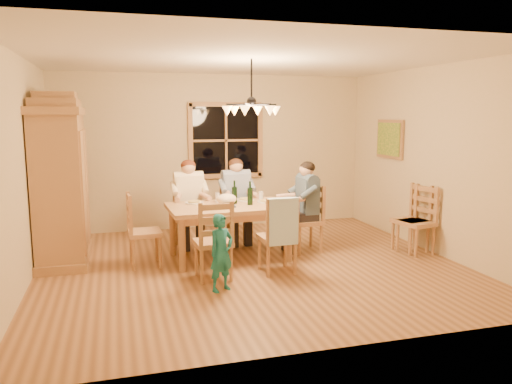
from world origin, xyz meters
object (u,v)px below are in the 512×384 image
object	(u,v)px
chair_end_left	(145,244)
adult_plaid_man	(236,190)
chair_near_left	(213,255)
chair_far_left	(190,227)
chair_spare_front	(410,231)
adult_slate_man	(306,195)
chair_far_right	(236,224)
chandelier	(252,109)
chair_spare_back	(416,233)
chair_end_right	(306,231)
wine_bottle_b	(250,193)
adult_woman	(189,192)
child	(221,253)
armoire	(61,185)
chair_near_right	(277,249)
dining_table	(229,212)
wine_bottle_a	(234,192)

from	to	relation	value
chair_end_left	adult_plaid_man	distance (m)	1.77
chair_near_left	chair_end_left	bearing A→B (deg)	133.26
chair_far_left	chair_spare_front	bearing A→B (deg)	157.54
chair_near_left	adult_slate_man	bearing A→B (deg)	26.57
chair_near_left	chair_far_right	bearing A→B (deg)	64.80
chandelier	chair_spare_back	xyz separation A→B (m)	(2.45, -0.06, -1.77)
chair_far_right	chair_spare_back	xyz separation A→B (m)	(2.36, -1.30, 0.00)
chair_far_right	chair_end_right	xyz separation A→B (m)	(0.87, -0.76, 0.00)
chair_end_right	adult_slate_man	xyz separation A→B (m)	(0.00, -0.00, 0.54)
chair_far_left	wine_bottle_b	bearing A→B (deg)	129.20
adult_plaid_man	wine_bottle_b	xyz separation A→B (m)	(-0.01, -0.86, 0.08)
adult_woman	child	world-z (taller)	adult_woman
armoire	adult_plaid_man	distance (m)	2.54
chair_end_left	chair_spare_back	size ratio (longest dim) A/B	1.00
chair_far_right	adult_plaid_man	size ratio (longest dim) A/B	1.13
chair_near_right	chair_far_right	bearing A→B (deg)	93.37
chair_spare_back	armoire	bearing A→B (deg)	65.56
chair_far_right	adult_slate_man	world-z (taller)	adult_slate_man
chair_end_right	chair_far_right	bearing A→B (deg)	46.64
chair_near_left	chair_end_right	xyz separation A→B (m)	(1.55, 0.85, 0.00)
armoire	chair_far_right	xyz separation A→B (m)	(2.51, 0.30, -0.75)
armoire	chair_near_right	size ratio (longest dim) A/B	2.32
chair_end_left	chair_spare_front	bearing A→B (deg)	82.90
armoire	adult_plaid_man	xyz separation A→B (m)	(2.51, 0.30, -0.22)
dining_table	chair_far_left	world-z (taller)	chair_far_left
chair_near_right	wine_bottle_a	size ratio (longest dim) A/B	3.00
armoire	dining_table	distance (m)	2.31
armoire	wine_bottle_a	size ratio (longest dim) A/B	6.97
chair_near_right	adult_slate_man	world-z (taller)	adult_slate_man
chandelier	dining_table	world-z (taller)	chandelier
wine_bottle_a	chair_far_left	bearing A→B (deg)	128.82
chair_far_left	chair_end_right	distance (m)	1.77
dining_table	wine_bottle_a	distance (m)	0.30
adult_woman	dining_table	bearing A→B (deg)	117.90
chandelier	chair_spare_front	size ratio (longest dim) A/B	0.78
chair_far_right	chair_spare_front	xyz separation A→B (m)	(2.36, -1.17, 0.00)
adult_plaid_man	wine_bottle_a	bearing A→B (deg)	72.29
chair_far_right	chair_end_left	distance (m)	1.68
chandelier	adult_plaid_man	world-z (taller)	chandelier
adult_plaid_man	chair_far_left	bearing A→B (deg)	0.00
chair_end_left	adult_woman	bearing A→B (deg)	136.74
chandelier	chair_far_right	xyz separation A→B (m)	(0.09, 1.24, -1.77)
armoire	chair_far_right	distance (m)	2.64
armoire	chair_end_left	world-z (taller)	armoire
adult_slate_man	child	distance (m)	2.05
armoire	chair_end_right	bearing A→B (deg)	-7.71
chair_end_right	wine_bottle_b	size ratio (longest dim) A/B	3.00
armoire	adult_woman	distance (m)	1.80
chair_far_right	adult_plaid_man	distance (m)	0.54
chair_far_left	chair_end_left	bearing A→B (deg)	46.74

